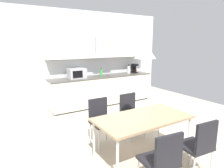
{
  "coord_description": "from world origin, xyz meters",
  "views": [
    {
      "loc": [
        -1.88,
        -3.11,
        1.86
      ],
      "look_at": [
        0.33,
        0.51,
        1.0
      ],
      "focal_mm": 32.0,
      "sensor_mm": 36.0,
      "label": 1
    }
  ],
  "objects": [
    {
      "name": "chair_far_left",
      "position": [
        -0.24,
        -0.04,
        0.53
      ],
      "size": [
        0.4,
        0.4,
        0.87
      ],
      "color": "black",
      "rests_on": "ground_plane"
    },
    {
      "name": "kitchen_counter",
      "position": [
        1.02,
        2.17,
        0.45
      ],
      "size": [
        3.27,
        0.69,
        0.89
      ],
      "color": "#333333",
      "rests_on": "ground_plane"
    },
    {
      "name": "chair_near_right",
      "position": [
        0.44,
        -1.6,
        0.53
      ],
      "size": [
        0.43,
        0.43,
        0.87
      ],
      "color": "black",
      "rests_on": "ground_plane"
    },
    {
      "name": "bottle_green",
      "position": [
        0.97,
        2.18,
        1.0
      ],
      "size": [
        0.06,
        0.06,
        0.25
      ],
      "color": "green",
      "rests_on": "kitchen_counter"
    },
    {
      "name": "upper_wall_cabinets",
      "position": [
        1.02,
        2.33,
        1.73
      ],
      "size": [
        3.25,
        0.4,
        0.6
      ],
      "color": "silver"
    },
    {
      "name": "microwave",
      "position": [
        0.19,
        2.17,
        1.03
      ],
      "size": [
        0.48,
        0.35,
        0.28
      ],
      "color": "#ADADB2",
      "rests_on": "kitchen_counter"
    },
    {
      "name": "backsplash_tile",
      "position": [
        1.02,
        2.49,
        1.14
      ],
      "size": [
        3.25,
        0.02,
        0.5
      ],
      "primitive_type": "cube",
      "color": "silver",
      "rests_on": "kitchen_counter"
    },
    {
      "name": "dining_table",
      "position": [
        0.1,
        -0.82,
        0.68
      ],
      "size": [
        1.53,
        0.8,
        0.72
      ],
      "color": "tan",
      "rests_on": "ground_plane"
    },
    {
      "name": "chair_near_left",
      "position": [
        -0.25,
        -1.6,
        0.53
      ],
      "size": [
        0.44,
        0.44,
        0.87
      ],
      "color": "black",
      "rests_on": "ground_plane"
    },
    {
      "name": "chair_far_right",
      "position": [
        0.44,
        -0.04,
        0.53
      ],
      "size": [
        0.41,
        0.41,
        0.87
      ],
      "color": "black",
      "rests_on": "ground_plane"
    },
    {
      "name": "coffee_maker",
      "position": [
        2.25,
        2.2,
        1.04
      ],
      "size": [
        0.18,
        0.19,
        0.3
      ],
      "color": "black",
      "rests_on": "kitchen_counter"
    },
    {
      "name": "ground_plane",
      "position": [
        0.0,
        0.0,
        -0.01
      ],
      "size": [
        8.25,
        7.51,
        0.02
      ],
      "primitive_type": "cube",
      "color": "beige"
    },
    {
      "name": "wall_back",
      "position": [
        0.0,
        2.55,
        1.41
      ],
      "size": [
        6.6,
        0.1,
        2.81
      ],
      "primitive_type": "cube",
      "color": "silver",
      "rests_on": "ground_plane"
    },
    {
      "name": "bottle_white",
      "position": [
        2.0,
        2.17,
        1.02
      ],
      "size": [
        0.08,
        0.08,
        0.3
      ],
      "color": "white",
      "rests_on": "kitchen_counter"
    },
    {
      "name": "pendant_lamp",
      "position": [
        0.1,
        -0.82,
        1.75
      ],
      "size": [
        0.32,
        0.32,
        0.22
      ],
      "primitive_type": "cone",
      "color": "silver"
    }
  ]
}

